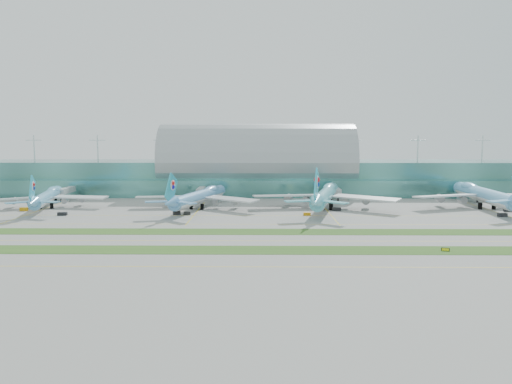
{
  "coord_description": "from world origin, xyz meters",
  "views": [
    {
      "loc": [
        2.37,
        -182.09,
        36.1
      ],
      "look_at": [
        0.0,
        55.0,
        9.0
      ],
      "focal_mm": 35.0,
      "sensor_mm": 36.0,
      "label": 1
    }
  ],
  "objects_px": {
    "terminal": "(257,170)",
    "taxiway_sign_east": "(445,249)",
    "airliner_a": "(47,196)",
    "airliner_c": "(326,195)",
    "airliner_d": "(484,194)",
    "airliner_b": "(200,196)"
  },
  "relations": [
    {
      "from": "terminal",
      "to": "airliner_d",
      "type": "bearing_deg",
      "value": -29.35
    },
    {
      "from": "airliner_b",
      "to": "airliner_c",
      "type": "distance_m",
      "value": 62.23
    },
    {
      "from": "airliner_c",
      "to": "airliner_d",
      "type": "height_order",
      "value": "airliner_d"
    },
    {
      "from": "airliner_a",
      "to": "airliner_c",
      "type": "xyz_separation_m",
      "value": [
        138.77,
        -1.5,
        1.15
      ]
    },
    {
      "from": "airliner_c",
      "to": "airliner_d",
      "type": "bearing_deg",
      "value": 15.53
    },
    {
      "from": "terminal",
      "to": "airliner_d",
      "type": "distance_m",
      "value": 130.06
    },
    {
      "from": "airliner_b",
      "to": "airliner_c",
      "type": "height_order",
      "value": "airliner_c"
    },
    {
      "from": "airliner_c",
      "to": "taxiway_sign_east",
      "type": "distance_m",
      "value": 94.84
    },
    {
      "from": "terminal",
      "to": "airliner_a",
      "type": "relative_size",
      "value": 5.01
    },
    {
      "from": "terminal",
      "to": "taxiway_sign_east",
      "type": "distance_m",
      "value": 169.11
    },
    {
      "from": "airliner_b",
      "to": "airliner_c",
      "type": "xyz_separation_m",
      "value": [
        62.22,
        -0.21,
        0.76
      ]
    },
    {
      "from": "airliner_c",
      "to": "taxiway_sign_east",
      "type": "relative_size",
      "value": 32.72
    },
    {
      "from": "terminal",
      "to": "airliner_d",
      "type": "relative_size",
      "value": 4.11
    },
    {
      "from": "terminal",
      "to": "airliner_c",
      "type": "relative_size",
      "value": 4.2
    },
    {
      "from": "terminal",
      "to": "airliner_c",
      "type": "distance_m",
      "value": 75.11
    },
    {
      "from": "airliner_b",
      "to": "airliner_a",
      "type": "bearing_deg",
      "value": -165.74
    },
    {
      "from": "airliner_a",
      "to": "terminal",
      "type": "bearing_deg",
      "value": 19.61
    },
    {
      "from": "airliner_b",
      "to": "airliner_c",
      "type": "bearing_deg",
      "value": 15.03
    },
    {
      "from": "terminal",
      "to": "airliner_a",
      "type": "distance_m",
      "value": 123.34
    },
    {
      "from": "airliner_a",
      "to": "taxiway_sign_east",
      "type": "height_order",
      "value": "airliner_a"
    },
    {
      "from": "airliner_a",
      "to": "taxiway_sign_east",
      "type": "distance_m",
      "value": 188.94
    },
    {
      "from": "airliner_a",
      "to": "airliner_b",
      "type": "xyz_separation_m",
      "value": [
        76.55,
        -1.29,
        0.39
      ]
    }
  ]
}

